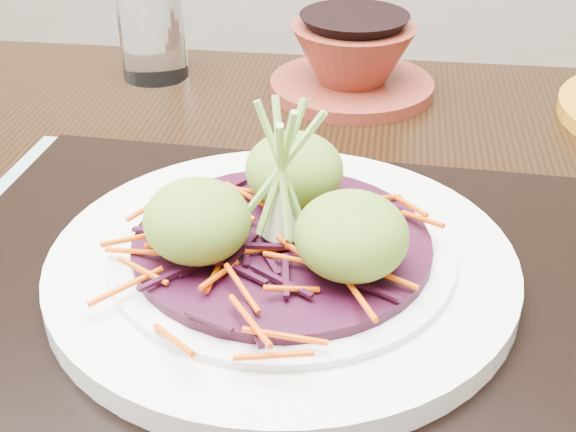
% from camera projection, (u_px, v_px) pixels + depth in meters
% --- Properties ---
extents(dining_table, '(1.15, 0.79, 0.70)m').
position_uv_depth(dining_table, '(243.00, 348.00, 0.59)').
color(dining_table, black).
rests_on(dining_table, ground).
extents(placemat, '(0.49, 0.38, 0.00)m').
position_uv_depth(placemat, '(282.00, 304.00, 0.48)').
color(placemat, gray).
rests_on(placemat, dining_table).
extents(serving_tray, '(0.42, 0.32, 0.02)m').
position_uv_depth(serving_tray, '(282.00, 289.00, 0.48)').
color(serving_tray, black).
rests_on(serving_tray, placemat).
extents(white_plate, '(0.27, 0.27, 0.02)m').
position_uv_depth(white_plate, '(282.00, 263.00, 0.47)').
color(white_plate, silver).
rests_on(white_plate, serving_tray).
extents(cabbage_bed, '(0.17, 0.17, 0.01)m').
position_uv_depth(cabbage_bed, '(282.00, 243.00, 0.46)').
color(cabbage_bed, black).
rests_on(cabbage_bed, white_plate).
extents(carrot_julienne, '(0.21, 0.21, 0.01)m').
position_uv_depth(carrot_julienne, '(282.00, 231.00, 0.46)').
color(carrot_julienne, '#D34603').
rests_on(carrot_julienne, cabbage_bed).
extents(guacamole_scoops, '(0.15, 0.13, 0.05)m').
position_uv_depth(guacamole_scoops, '(282.00, 208.00, 0.45)').
color(guacamole_scoops, olive).
rests_on(guacamole_scoops, cabbage_bed).
extents(scallion_garnish, '(0.06, 0.06, 0.09)m').
position_uv_depth(scallion_garnish, '(282.00, 174.00, 0.44)').
color(scallion_garnish, '#82B849').
rests_on(scallion_garnish, cabbage_bed).
extents(water_glass, '(0.07, 0.07, 0.09)m').
position_uv_depth(water_glass, '(152.00, 31.00, 0.78)').
color(water_glass, white).
rests_on(water_glass, dining_table).
extents(terracotta_bowl_set, '(0.19, 0.19, 0.07)m').
position_uv_depth(terracotta_bowl_set, '(353.00, 63.00, 0.76)').
color(terracotta_bowl_set, maroon).
rests_on(terracotta_bowl_set, dining_table).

